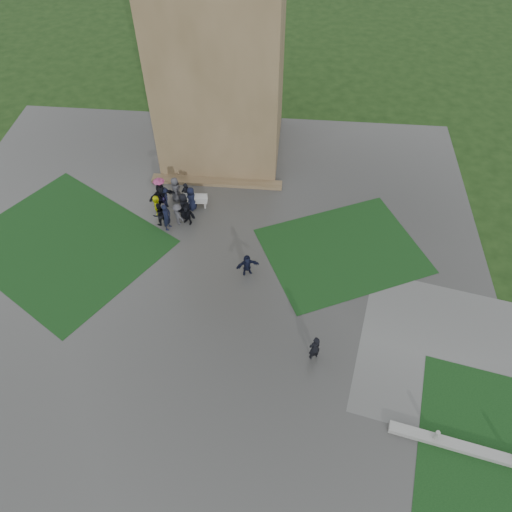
# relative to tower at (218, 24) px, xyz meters

# --- Properties ---
(ground) EXTENTS (120.00, 120.00, 0.00)m
(ground) POSITION_rel_tower_xyz_m (0.00, -15.00, -9.00)
(ground) COLOR black
(plaza) EXTENTS (34.00, 34.00, 0.02)m
(plaza) POSITION_rel_tower_xyz_m (0.00, -13.00, -8.99)
(plaza) COLOR #363633
(plaza) RESTS_ON ground
(lawn_inset_left) EXTENTS (14.10, 13.46, 0.01)m
(lawn_inset_left) POSITION_rel_tower_xyz_m (-8.50, -11.00, -8.97)
(lawn_inset_left) COLOR black
(lawn_inset_left) RESTS_ON plaza
(lawn_inset_right) EXTENTS (11.12, 10.15, 0.01)m
(lawn_inset_right) POSITION_rel_tower_xyz_m (8.50, -10.00, -8.97)
(lawn_inset_right) COLOR black
(lawn_inset_right) RESTS_ON plaza
(tower) EXTENTS (8.00, 8.00, 18.00)m
(tower) POSITION_rel_tower_xyz_m (0.00, 0.00, 0.00)
(tower) COLOR brown
(tower) RESTS_ON ground
(tower_plinth) EXTENTS (9.00, 0.80, 0.22)m
(tower_plinth) POSITION_rel_tower_xyz_m (0.00, -4.40, -8.87)
(tower_plinth) COLOR brown
(tower_plinth) RESTS_ON plaza
(bench) EXTENTS (1.59, 0.57, 0.91)m
(bench) POSITION_rel_tower_xyz_m (-1.04, -6.79, -8.51)
(bench) COLOR #B3B2AE
(bench) RESTS_ON plaza
(visitor_cluster) EXTENTS (3.52, 3.64, 2.55)m
(visitor_cluster) POSITION_rel_tower_xyz_m (-2.39, -7.68, -8.01)
(visitor_cluster) COLOR black
(visitor_cluster) RESTS_ON plaza
(pedestrian_mid) EXTENTS (1.42, 0.93, 1.44)m
(pedestrian_mid) POSITION_rel_tower_xyz_m (2.91, -12.26, -8.26)
(pedestrian_mid) COLOR black
(pedestrian_mid) RESTS_ON plaza
(pedestrian_near) EXTENTS (0.75, 0.67, 1.73)m
(pedestrian_near) POSITION_rel_tower_xyz_m (6.81, -17.50, -8.12)
(pedestrian_near) COLOR black
(pedestrian_near) RESTS_ON plaza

